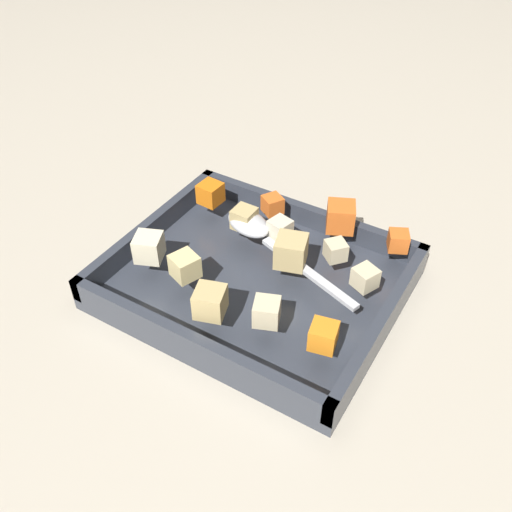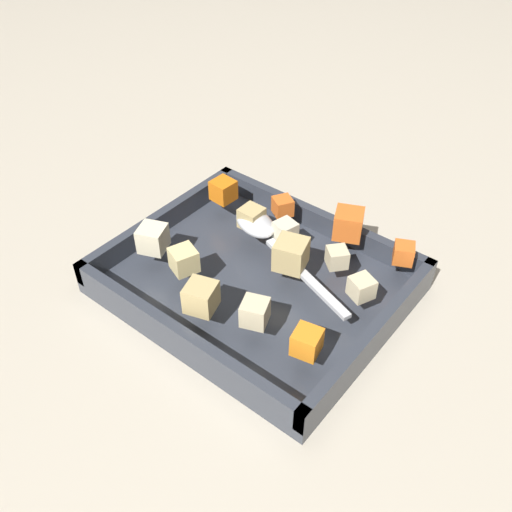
{
  "view_description": "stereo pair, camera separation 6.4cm",
  "coord_description": "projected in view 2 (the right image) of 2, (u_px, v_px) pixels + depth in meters",
  "views": [
    {
      "loc": [
        -0.25,
        0.43,
        0.47
      ],
      "look_at": [
        -0.0,
        0.01,
        0.05
      ],
      "focal_mm": 40.02,
      "sensor_mm": 36.0,
      "label": 1
    },
    {
      "loc": [
        -0.3,
        0.39,
        0.47
      ],
      "look_at": [
        -0.0,
        0.01,
        0.05
      ],
      "focal_mm": 40.02,
      "sensor_mm": 36.0,
      "label": 2
    }
  ],
  "objects": [
    {
      "name": "potato_chunk_corner_sw",
      "position": [
        198.0,
        295.0,
        0.59
      ],
      "size": [
        0.04,
        0.04,
        0.03
      ],
      "primitive_type": "cube",
      "rotation": [
        0.0,
        0.0,
        0.31
      ],
      "color": "tan",
      "rests_on": "baking_dish"
    },
    {
      "name": "carrot_chunk_near_left",
      "position": [
        348.0,
        224.0,
        0.68
      ],
      "size": [
        0.04,
        0.04,
        0.03
      ],
      "primitive_type": "cube",
      "rotation": [
        0.0,
        0.0,
        0.43
      ],
      "color": "orange",
      "rests_on": "baking_dish"
    },
    {
      "name": "potato_chunk_corner_se",
      "position": [
        252.0,
        218.0,
        0.69
      ],
      "size": [
        0.03,
        0.03,
        0.03
      ],
      "primitive_type": "cube",
      "rotation": [
        0.0,
        0.0,
        3.13
      ],
      "color": "tan",
      "rests_on": "baking_dish"
    },
    {
      "name": "potato_chunk_far_left",
      "position": [
        184.0,
        260.0,
        0.63
      ],
      "size": [
        0.03,
        0.03,
        0.03
      ],
      "primitive_type": "cube",
      "rotation": [
        0.0,
        0.0,
        5.93
      ],
      "color": "#E0CC89",
      "rests_on": "baking_dish"
    },
    {
      "name": "carrot_chunk_rim_edge",
      "position": [
        404.0,
        253.0,
        0.64
      ],
      "size": [
        0.03,
        0.03,
        0.02
      ],
      "primitive_type": "cube",
      "rotation": [
        0.0,
        0.0,
        2.03
      ],
      "color": "orange",
      "rests_on": "baking_dish"
    },
    {
      "name": "parsnip_chunk_center",
      "position": [
        283.0,
        230.0,
        0.67
      ],
      "size": [
        0.03,
        0.03,
        0.02
      ],
      "primitive_type": "cube",
      "rotation": [
        0.0,
        0.0,
        2.89
      ],
      "color": "beige",
      "rests_on": "baking_dish"
    },
    {
      "name": "serving_spoon",
      "position": [
        261.0,
        229.0,
        0.68
      ],
      "size": [
        0.2,
        0.09,
        0.02
      ],
      "rotation": [
        0.0,
        0.0,
        2.81
      ],
      "color": "silver",
      "rests_on": "baking_dish"
    },
    {
      "name": "potato_chunk_corner_nw",
      "position": [
        255.0,
        312.0,
        0.57
      ],
      "size": [
        0.03,
        0.03,
        0.03
      ],
      "primitive_type": "cube",
      "rotation": [
        0.0,
        0.0,
        3.52
      ],
      "color": "beige",
      "rests_on": "baking_dish"
    },
    {
      "name": "ground_plane",
      "position": [
        263.0,
        283.0,
        0.68
      ],
      "size": [
        4.0,
        4.0,
        0.0
      ],
      "primitive_type": "plane",
      "color": "#BCB29E"
    },
    {
      "name": "potato_chunk_mid_right",
      "position": [
        153.0,
        238.0,
        0.66
      ],
      "size": [
        0.04,
        0.04,
        0.03
      ],
      "primitive_type": "cube",
      "rotation": [
        0.0,
        0.0,
        0.39
      ],
      "color": "beige",
      "rests_on": "baking_dish"
    },
    {
      "name": "potato_chunk_heap_side",
      "position": [
        337.0,
        257.0,
        0.64
      ],
      "size": [
        0.03,
        0.03,
        0.02
      ],
      "primitive_type": "cube",
      "rotation": [
        0.0,
        0.0,
        2.43
      ],
      "color": "beige",
      "rests_on": "baking_dish"
    },
    {
      "name": "carrot_chunk_back_center",
      "position": [
        307.0,
        342.0,
        0.54
      ],
      "size": [
        0.03,
        0.03,
        0.03
      ],
      "primitive_type": "cube",
      "rotation": [
        0.0,
        0.0,
        3.35
      ],
      "color": "orange",
      "rests_on": "baking_dish"
    },
    {
      "name": "baking_dish",
      "position": [
        256.0,
        282.0,
        0.67
      ],
      "size": [
        0.32,
        0.27,
        0.04
      ],
      "color": "#333842",
      "rests_on": "ground_plane"
    },
    {
      "name": "carrot_chunk_corner_ne",
      "position": [
        283.0,
        206.0,
        0.71
      ],
      "size": [
        0.03,
        0.03,
        0.02
      ],
      "primitive_type": "cube",
      "rotation": [
        0.0,
        0.0,
        2.6
      ],
      "color": "orange",
      "rests_on": "baking_dish"
    },
    {
      "name": "carrot_chunk_mid_left",
      "position": [
        223.0,
        190.0,
        0.73
      ],
      "size": [
        0.03,
        0.03,
        0.03
      ],
      "primitive_type": "cube",
      "rotation": [
        0.0,
        0.0,
        4.64
      ],
      "color": "orange",
      "rests_on": "baking_dish"
    },
    {
      "name": "potato_chunk_front_center",
      "position": [
        291.0,
        254.0,
        0.63
      ],
      "size": [
        0.04,
        0.04,
        0.03
      ],
      "primitive_type": "cube",
      "rotation": [
        0.0,
        0.0,
        3.44
      ],
      "color": "tan",
      "rests_on": "baking_dish"
    },
    {
      "name": "potato_chunk_heap_top",
      "position": [
        362.0,
        288.0,
        0.6
      ],
      "size": [
        0.03,
        0.03,
        0.02
      ],
      "primitive_type": "cube",
      "rotation": [
        0.0,
        0.0,
        1.16
      ],
      "color": "beige",
      "rests_on": "baking_dish"
    }
  ]
}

